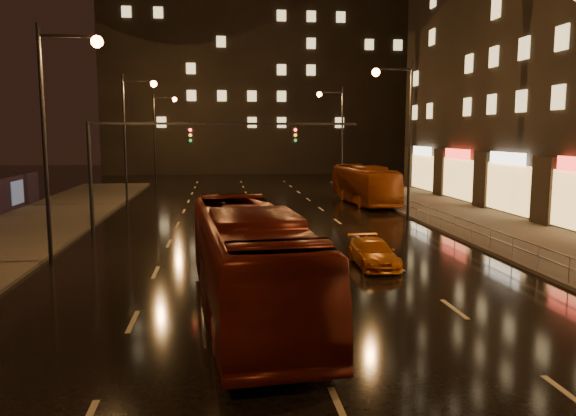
{
  "coord_description": "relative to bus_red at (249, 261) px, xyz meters",
  "views": [
    {
      "loc": [
        -2.34,
        -12.53,
        5.56
      ],
      "look_at": [
        0.41,
        10.24,
        2.5
      ],
      "focal_mm": 35.0,
      "sensor_mm": 36.0,
      "label": 1
    }
  ],
  "objects": [
    {
      "name": "traffic_signal",
      "position": [
        -3.56,
        15.58,
        3.08
      ],
      "size": [
        15.31,
        0.32,
        6.2
      ],
      "color": "black",
      "rests_on": "ground"
    },
    {
      "name": "ground",
      "position": [
        1.5,
        15.58,
        -1.66
      ],
      "size": [
        140.0,
        140.0,
        0.0
      ],
      "primitive_type": "plane",
      "color": "black",
      "rests_on": "ground"
    },
    {
      "name": "bus_curb",
      "position": [
        10.5,
        26.43,
        -0.15
      ],
      "size": [
        3.02,
        10.96,
        3.03
      ],
      "primitive_type": "imported",
      "rotation": [
        0.0,
        0.0,
        0.04
      ],
      "color": "#8A380D",
      "rests_on": "ground"
    },
    {
      "name": "taxi_near",
      "position": [
        2.25,
        7.27,
        -0.91
      ],
      "size": [
        1.99,
        4.51,
        1.51
      ],
      "primitive_type": "imported",
      "rotation": [
        0.0,
        0.0,
        -0.05
      ],
      "color": "#C67D12",
      "rests_on": "ground"
    },
    {
      "name": "building_distant",
      "position": [
        5.5,
        67.58,
        16.34
      ],
      "size": [
        44.0,
        16.0,
        36.0
      ],
      "primitive_type": "cube",
      "color": "black",
      "rests_on": "ground"
    },
    {
      "name": "sidewalk_right",
      "position": [
        15.0,
        10.58,
        -1.59
      ],
      "size": [
        7.0,
        70.0,
        0.15
      ],
      "primitive_type": "cube",
      "color": "#38332D",
      "rests_on": "ground"
    },
    {
      "name": "bus_red",
      "position": [
        0.0,
        0.0,
        0.0
      ],
      "size": [
        3.82,
        12.12,
        3.32
      ],
      "primitive_type": "imported",
      "rotation": [
        0.0,
        0.0,
        0.09
      ],
      "color": "maroon",
      "rests_on": "ground"
    },
    {
      "name": "railing_right",
      "position": [
        11.7,
        13.58,
        -0.76
      ],
      "size": [
        0.05,
        56.0,
        1.0
      ],
      "color": "#99999E",
      "rests_on": "sidewalk_right"
    },
    {
      "name": "taxi_far",
      "position": [
        5.5,
        5.58,
        -1.1
      ],
      "size": [
        1.58,
        3.88,
        1.12
      ],
      "primitive_type": "imported",
      "rotation": [
        0.0,
        0.0,
        0.0
      ],
      "color": "orange",
      "rests_on": "ground"
    }
  ]
}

